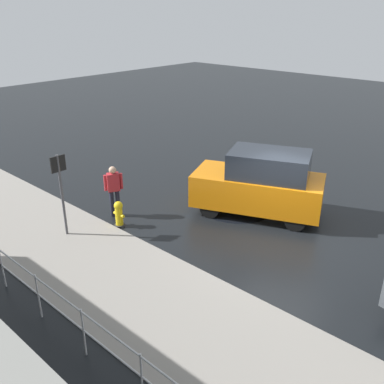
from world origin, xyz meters
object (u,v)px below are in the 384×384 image
at_px(fire_hydrant, 119,214).
at_px(pedestrian, 114,187).
at_px(moving_hatchback, 260,184).
at_px(sign_post, 61,184).

distance_m(fire_hydrant, pedestrian, 0.94).
bearing_deg(moving_hatchback, pedestrian, 43.60).
height_order(moving_hatchback, sign_post, sign_post).
height_order(moving_hatchback, pedestrian, moving_hatchback).
xyz_separation_m(fire_hydrant, pedestrian, (0.65, -0.37, 0.56)).
height_order(pedestrian, sign_post, sign_post).
distance_m(pedestrian, sign_post, 1.83).
xyz_separation_m(pedestrian, sign_post, (0.04, 1.72, 0.62)).
relative_size(moving_hatchback, fire_hydrant, 5.30).
bearing_deg(pedestrian, moving_hatchback, -136.40).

